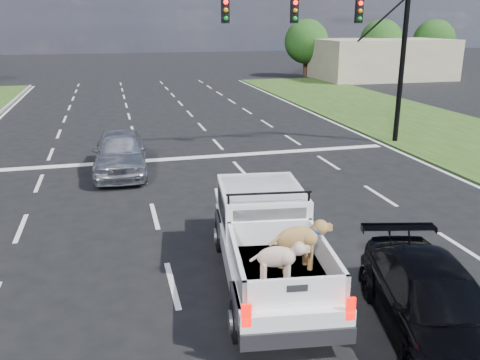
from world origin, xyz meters
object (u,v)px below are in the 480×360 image
at_px(silver_sedan, 120,152).
at_px(black_coupe, 435,304).
at_px(pickup_truck, 269,240).
at_px(traffic_signal, 353,33).

xyz_separation_m(silver_sedan, black_coupe, (4.89, -11.49, -0.12)).
bearing_deg(pickup_truck, silver_sedan, 114.86).
height_order(silver_sedan, black_coupe, silver_sedan).
distance_m(pickup_truck, black_coupe, 3.40).
bearing_deg(pickup_truck, black_coupe, -43.56).
relative_size(traffic_signal, pickup_truck, 1.69).
xyz_separation_m(traffic_signal, silver_sedan, (-9.71, -1.91, -3.96)).
relative_size(pickup_truck, silver_sedan, 1.20).
bearing_deg(silver_sedan, black_coupe, -64.46).
xyz_separation_m(traffic_signal, pickup_truck, (-6.95, -10.77, -3.82)).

